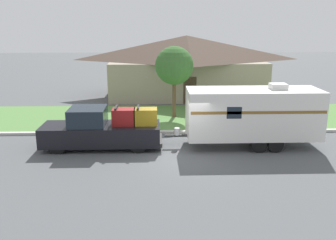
# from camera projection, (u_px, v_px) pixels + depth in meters

# --- Properties ---
(ground_plane) EXTENTS (120.00, 120.00, 0.00)m
(ground_plane) POSITION_uv_depth(u_px,v_px,m) (182.00, 156.00, 17.59)
(ground_plane) COLOR #515456
(curb_strip) EXTENTS (80.00, 0.30, 0.14)m
(curb_strip) POSITION_uv_depth(u_px,v_px,m) (178.00, 132.00, 21.20)
(curb_strip) COLOR beige
(curb_strip) RESTS_ON ground_plane
(lawn_strip) EXTENTS (80.00, 7.00, 0.03)m
(lawn_strip) POSITION_uv_depth(u_px,v_px,m) (174.00, 117.00, 24.74)
(lawn_strip) COLOR #568442
(lawn_strip) RESTS_ON ground_plane
(house_across_street) EXTENTS (13.40, 7.61, 5.01)m
(house_across_street) POSITION_uv_depth(u_px,v_px,m) (186.00, 65.00, 31.36)
(house_across_street) COLOR gray
(house_across_street) RESTS_ON ground_plane
(pickup_truck) EXTENTS (5.94, 1.98, 2.11)m
(pickup_truck) POSITION_uv_depth(u_px,v_px,m) (102.00, 130.00, 18.57)
(pickup_truck) COLOR black
(pickup_truck) RESTS_ON ground_plane
(travel_trailer) EXTENTS (7.68, 2.28, 3.19)m
(travel_trailer) POSITION_uv_depth(u_px,v_px,m) (253.00, 113.00, 18.62)
(travel_trailer) COLOR black
(travel_trailer) RESTS_ON ground_plane
(mailbox) EXTENTS (0.48, 0.20, 1.36)m
(mailbox) POSITION_uv_depth(u_px,v_px,m) (251.00, 110.00, 22.12)
(mailbox) COLOR brown
(mailbox) RESTS_ON ground_plane
(tree_in_yard) EXTENTS (2.46, 2.46, 4.64)m
(tree_in_yard) POSITION_uv_depth(u_px,v_px,m) (174.00, 66.00, 23.89)
(tree_in_yard) COLOR brown
(tree_in_yard) RESTS_ON ground_plane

